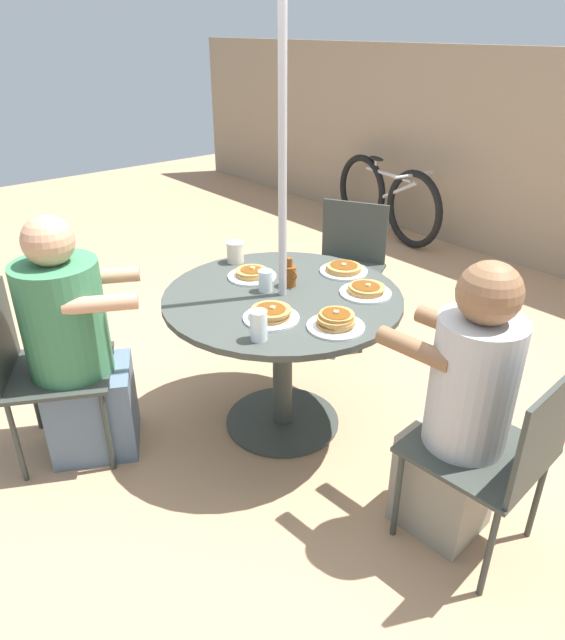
# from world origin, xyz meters

# --- Properties ---
(ground_plane) EXTENTS (12.00, 12.00, 0.00)m
(ground_plane) POSITION_xyz_m (0.00, 0.00, 0.00)
(ground_plane) COLOR tan
(patio_table) EXTENTS (1.11, 1.11, 0.73)m
(patio_table) POSITION_xyz_m (0.00, 0.00, 0.59)
(patio_table) COLOR #383D38
(patio_table) RESTS_ON ground
(umbrella_pole) EXTENTS (0.04, 0.04, 2.42)m
(umbrella_pole) POSITION_xyz_m (0.00, 0.00, 1.21)
(umbrella_pole) COLOR #ADADB2
(umbrella_pole) RESTS_ON ground
(patio_chair_north) EXTENTS (0.61, 0.61, 0.84)m
(patio_chair_north) POSITION_xyz_m (-0.54, -0.98, 0.49)
(patio_chair_north) COLOR #333833
(patio_chair_north) RESTS_ON ground
(diner_north) EXTENTS (0.54, 0.58, 1.16)m
(diner_north) POSITION_xyz_m (-0.46, -0.83, 0.53)
(diner_north) COLOR slate
(diner_north) RESTS_ON ground
(patio_chair_east) EXTENTS (0.48, 0.48, 0.84)m
(patio_chair_east) POSITION_xyz_m (1.12, 0.08, 0.49)
(patio_chair_east) COLOR #333833
(patio_chair_east) RESTS_ON ground
(diner_east) EXTENTS (0.49, 0.34, 1.17)m
(diner_east) POSITION_xyz_m (0.95, 0.07, 0.55)
(diner_east) COLOR gray
(diner_east) RESTS_ON ground
(patio_chair_south) EXTENTS (0.61, 0.61, 0.84)m
(patio_chair_south) POSITION_xyz_m (-0.53, 0.99, 0.49)
(patio_chair_south) COLOR #333833
(patio_chair_south) RESTS_ON ground
(pancake_plate_a) EXTENTS (0.24, 0.24, 0.05)m
(pancake_plate_a) POSITION_xyz_m (-0.25, 0.01, 0.75)
(pancake_plate_a) COLOR white
(pancake_plate_a) RESTS_ON patio_table
(pancake_plate_b) EXTENTS (0.24, 0.24, 0.05)m
(pancake_plate_b) POSITION_xyz_m (0.24, 0.30, 0.75)
(pancake_plate_b) COLOR white
(pancake_plate_b) RESTS_ON patio_table
(pancake_plate_c) EXTENTS (0.24, 0.24, 0.08)m
(pancake_plate_c) POSITION_xyz_m (0.39, -0.04, 0.76)
(pancake_plate_c) COLOR white
(pancake_plate_c) RESTS_ON patio_table
(pancake_plate_d) EXTENTS (0.24, 0.24, 0.05)m
(pancake_plate_d) POSITION_xyz_m (-0.01, 0.41, 0.75)
(pancake_plate_d) COLOR white
(pancake_plate_d) RESTS_ON patio_table
(pancake_plate_e) EXTENTS (0.24, 0.24, 0.06)m
(pancake_plate_e) POSITION_xyz_m (0.16, -0.20, 0.75)
(pancake_plate_e) COLOR white
(pancake_plate_e) RESTS_ON patio_table
(syrup_bottle) EXTENTS (0.08, 0.06, 0.14)m
(syrup_bottle) POSITION_xyz_m (-0.05, 0.09, 0.78)
(syrup_bottle) COLOR brown
(syrup_bottle) RESTS_ON patio_table
(coffee_cup) EXTENTS (0.09, 0.09, 0.11)m
(coffee_cup) POSITION_xyz_m (-0.47, 0.07, 0.79)
(coffee_cup) COLOR beige
(coffee_cup) RESTS_ON patio_table
(drinking_glass_a) EXTENTS (0.07, 0.07, 0.10)m
(drinking_glass_a) POSITION_xyz_m (-0.08, -0.04, 0.78)
(drinking_glass_a) COLOR silver
(drinking_glass_a) RESTS_ON patio_table
(drinking_glass_b) EXTENTS (0.07, 0.07, 0.12)m
(drinking_glass_b) POSITION_xyz_m (0.27, -0.34, 0.79)
(drinking_glass_b) COLOR silver
(drinking_glass_b) RESTS_ON patio_table
(bicycle) EXTENTS (1.46, 0.44, 0.72)m
(bicycle) POSITION_xyz_m (-1.64, 2.67, 0.36)
(bicycle) COLOR black
(bicycle) RESTS_ON ground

